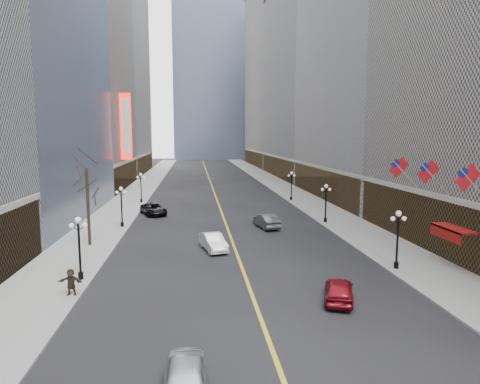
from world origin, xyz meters
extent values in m
cube|color=gray|center=(14.00, 70.00, 0.07)|extent=(6.00, 230.00, 0.15)
cube|color=gray|center=(-14.00, 70.00, 0.07)|extent=(6.00, 230.00, 0.15)
cube|color=gold|center=(0.00, 80.00, 0.01)|extent=(0.25, 200.00, 0.02)
cube|color=#4D3B33|center=(18.40, 68.00, 2.60)|extent=(2.80, 35.00, 5.00)
cube|color=#9B9B9D|center=(30.00, 106.00, 24.00)|extent=(26.00, 40.00, 48.00)
cube|color=#4D3B33|center=(18.40, 106.00, 2.60)|extent=(2.80, 39.00, 5.00)
cube|color=#A39787|center=(30.00, 149.00, 31.00)|extent=(26.00, 46.00, 62.00)
cube|color=#4D3B33|center=(18.40, 149.00, 2.60)|extent=(2.80, 45.00, 5.00)
cube|color=#A39787|center=(-30.00, 87.00, 25.00)|extent=(26.00, 30.00, 50.00)
cube|color=#4D3B33|center=(-18.40, 87.00, 2.60)|extent=(2.80, 29.00, 5.00)
cube|color=#BBB9B1|center=(-30.00, 121.00, 36.00)|extent=(26.00, 38.00, 72.00)
cube|color=#4D3B33|center=(-18.40, 121.00, 2.60)|extent=(2.80, 37.00, 5.00)
cylinder|color=black|center=(11.80, 30.00, 0.40)|extent=(0.36, 0.36, 0.50)
cylinder|color=black|center=(11.80, 30.00, 2.15)|extent=(0.16, 0.16, 4.00)
sphere|color=white|center=(11.80, 30.00, 4.45)|extent=(0.44, 0.44, 0.44)
sphere|color=white|center=(11.35, 30.00, 4.05)|extent=(0.36, 0.36, 0.36)
sphere|color=white|center=(12.25, 30.00, 4.05)|extent=(0.36, 0.36, 0.36)
cylinder|color=black|center=(11.80, 48.00, 0.40)|extent=(0.36, 0.36, 0.50)
cylinder|color=black|center=(11.80, 48.00, 2.15)|extent=(0.16, 0.16, 4.00)
sphere|color=white|center=(11.80, 48.00, 4.45)|extent=(0.44, 0.44, 0.44)
sphere|color=white|center=(11.35, 48.00, 4.05)|extent=(0.36, 0.36, 0.36)
sphere|color=white|center=(12.25, 48.00, 4.05)|extent=(0.36, 0.36, 0.36)
cylinder|color=black|center=(11.80, 66.00, 0.40)|extent=(0.36, 0.36, 0.50)
cylinder|color=black|center=(11.80, 66.00, 2.15)|extent=(0.16, 0.16, 4.00)
sphere|color=white|center=(11.80, 66.00, 4.45)|extent=(0.44, 0.44, 0.44)
sphere|color=white|center=(11.35, 66.00, 4.05)|extent=(0.36, 0.36, 0.36)
sphere|color=white|center=(12.25, 66.00, 4.05)|extent=(0.36, 0.36, 0.36)
cylinder|color=black|center=(-11.80, 30.00, 0.40)|extent=(0.36, 0.36, 0.50)
cylinder|color=black|center=(-11.80, 30.00, 2.15)|extent=(0.16, 0.16, 4.00)
sphere|color=white|center=(-11.80, 30.00, 4.45)|extent=(0.44, 0.44, 0.44)
sphere|color=white|center=(-12.25, 30.00, 4.05)|extent=(0.36, 0.36, 0.36)
sphere|color=white|center=(-11.35, 30.00, 4.05)|extent=(0.36, 0.36, 0.36)
cylinder|color=black|center=(-11.80, 48.00, 0.40)|extent=(0.36, 0.36, 0.50)
cylinder|color=black|center=(-11.80, 48.00, 2.15)|extent=(0.16, 0.16, 4.00)
sphere|color=white|center=(-11.80, 48.00, 4.45)|extent=(0.44, 0.44, 0.44)
sphere|color=white|center=(-12.25, 48.00, 4.05)|extent=(0.36, 0.36, 0.36)
sphere|color=white|center=(-11.35, 48.00, 4.05)|extent=(0.36, 0.36, 0.36)
cylinder|color=black|center=(-11.80, 66.00, 0.40)|extent=(0.36, 0.36, 0.50)
cylinder|color=black|center=(-11.80, 66.00, 2.15)|extent=(0.16, 0.16, 4.00)
sphere|color=white|center=(-11.80, 66.00, 4.45)|extent=(0.44, 0.44, 0.44)
sphere|color=white|center=(-12.25, 66.00, 4.05)|extent=(0.36, 0.36, 0.36)
sphere|color=white|center=(-11.35, 66.00, 4.05)|extent=(0.36, 0.36, 0.36)
cylinder|color=#B2B2B7|center=(15.80, 27.00, 6.80)|extent=(2.49, 0.12, 2.49)
cube|color=red|center=(15.15, 27.00, 7.45)|extent=(1.94, 0.04, 1.94)
cube|color=navy|center=(14.80, 27.00, 7.80)|extent=(0.88, 0.06, 0.88)
cylinder|color=#B2B2B7|center=(15.80, 32.00, 6.80)|extent=(2.49, 0.12, 2.49)
cube|color=red|center=(15.15, 32.00, 7.45)|extent=(1.94, 0.04, 1.94)
cube|color=navy|center=(14.80, 32.00, 7.80)|extent=(0.88, 0.06, 0.88)
cylinder|color=#B2B2B7|center=(15.80, 37.00, 6.80)|extent=(2.49, 0.12, 2.49)
cube|color=red|center=(15.15, 37.00, 7.45)|extent=(1.94, 0.04, 1.94)
cube|color=navy|center=(14.80, 37.00, 7.80)|extent=(0.88, 0.06, 0.88)
cube|color=maroon|center=(16.30, 30.00, 3.20)|extent=(1.40, 4.00, 0.15)
cube|color=maroon|center=(15.65, 30.00, 2.80)|extent=(0.10, 4.00, 0.90)
cube|color=red|center=(-15.90, 80.00, 12.00)|extent=(2.00, 0.50, 12.00)
cube|color=white|center=(-15.85, 80.00, 12.00)|extent=(1.40, 0.55, 10.00)
cylinder|color=#2D231C|center=(-13.50, 40.00, 3.75)|extent=(0.28, 0.28, 7.20)
imported|color=#B9BCC2|center=(-4.10, 14.99, 0.80)|extent=(1.91, 4.69, 1.59)
imported|color=white|center=(-2.00, 37.38, 0.76)|extent=(2.62, 4.86, 1.52)
imported|color=black|center=(-9.00, 55.78, 0.76)|extent=(4.25, 6.01, 1.52)
imported|color=maroon|center=(5.30, 24.45, 0.74)|extent=(3.05, 4.67, 1.48)
imported|color=#44494B|center=(4.39, 46.24, 0.80)|extent=(2.56, 5.07, 1.59)
imported|color=#2E2219|center=(-11.60, 26.88, 1.02)|extent=(1.67, 0.73, 1.74)
camera|label=1|loc=(-3.65, -0.51, 10.30)|focal=32.00mm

